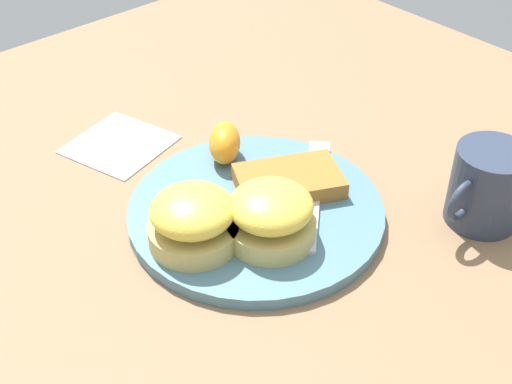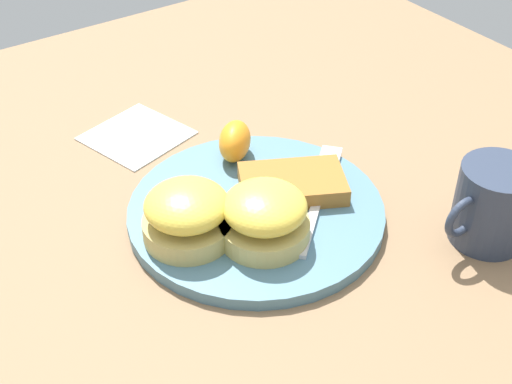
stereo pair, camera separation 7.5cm
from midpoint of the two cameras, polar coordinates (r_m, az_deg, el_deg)
ground_plane at (r=0.77m, az=2.77°, el=-2.10°), size 1.10×1.10×0.00m
plate at (r=0.77m, az=2.79°, el=-1.70°), size 0.28×0.28×0.01m
sandwich_benedict_left at (r=0.71m, az=-2.43°, el=-2.03°), size 0.09×0.09×0.06m
sandwich_benedict_right at (r=0.71m, az=3.71°, el=-2.07°), size 0.09×0.09×0.06m
hashbrown_patty at (r=0.78m, az=5.55°, el=0.65°), size 0.13×0.11×0.02m
orange_wedge at (r=0.83m, az=0.89°, el=4.01°), size 0.07×0.07×0.04m
fork at (r=0.79m, az=7.89°, el=0.06°), size 0.16×0.14×0.00m
cup at (r=0.77m, az=21.03°, el=-1.07°), size 0.11×0.08×0.09m
napkin at (r=0.90m, az=-7.21°, el=4.47°), size 0.14×0.14×0.00m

